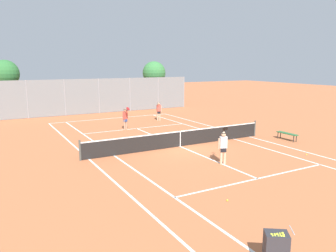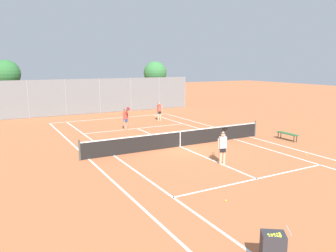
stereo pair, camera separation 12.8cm
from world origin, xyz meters
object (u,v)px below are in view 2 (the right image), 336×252
object	(u,v)px
loose_tennis_ball_0	(226,200)
loose_tennis_ball_1	(195,131)
ball_cart	(273,246)
tree_behind_left	(5,75)
courtside_bench	(287,134)
loose_tennis_ball_2	(307,155)
player_near_side	(223,146)
player_far_right	(159,110)
tree_behind_right	(155,74)
player_far_left	(126,118)
tennis_net	(180,138)

from	to	relation	value
loose_tennis_ball_0	loose_tennis_ball_1	world-z (taller)	same
ball_cart	tree_behind_left	size ratio (longest dim) A/B	0.18
courtside_bench	loose_tennis_ball_2	bearing A→B (deg)	-122.44
player_near_side	player_far_right	bearing A→B (deg)	76.27
loose_tennis_ball_0	tree_behind_right	world-z (taller)	tree_behind_right
ball_cart	tree_behind_right	size ratio (longest dim) A/B	0.19
ball_cart	loose_tennis_ball_1	bearing A→B (deg)	63.20
player_near_side	loose_tennis_ball_2	world-z (taller)	player_near_side
ball_cart	courtside_bench	xyz separation A→B (m)	(10.99, 9.25, -0.12)
player_far_left	loose_tennis_ball_0	bearing A→B (deg)	-97.00
player_far_right	tree_behind_left	size ratio (longest dim) A/B	0.30
tennis_net	player_far_left	world-z (taller)	player_far_left
player_far_left	loose_tennis_ball_2	size ratio (longest dim) A/B	26.88
loose_tennis_ball_1	player_far_right	bearing A→B (deg)	91.28
loose_tennis_ball_0	loose_tennis_ball_2	bearing A→B (deg)	19.24
player_far_right	courtside_bench	distance (m)	11.33
tennis_net	tree_behind_left	distance (m)	20.91
tennis_net	courtside_bench	size ratio (longest dim) A/B	8.00
ball_cart	player_far_right	bearing A→B (deg)	70.09
player_near_side	loose_tennis_ball_1	bearing A→B (deg)	66.22
loose_tennis_ball_2	tree_behind_right	xyz separation A→B (m)	(2.84, 23.91, 3.70)
courtside_bench	tree_behind_left	bearing A→B (deg)	125.85
tennis_net	ball_cart	world-z (taller)	tennis_net
courtside_bench	tree_behind_right	xyz separation A→B (m)	(0.92, 20.89, 3.32)
loose_tennis_ball_1	courtside_bench	size ratio (longest dim) A/B	0.04
player_far_left	loose_tennis_ball_1	distance (m)	5.22
ball_cart	loose_tennis_ball_2	xyz separation A→B (m)	(9.07, 6.23, -0.50)
player_far_right	loose_tennis_ball_0	distance (m)	17.38
player_far_left	loose_tennis_ball_2	bearing A→B (deg)	-62.27
loose_tennis_ball_2	tennis_net	bearing A→B (deg)	135.32
loose_tennis_ball_1	loose_tennis_ball_0	bearing A→B (deg)	-118.31
tree_behind_right	player_far_left	bearing A→B (deg)	-124.77
loose_tennis_ball_0	tree_behind_right	distance (m)	28.81
player_far_right	tree_behind_right	size ratio (longest dim) A/B	0.31
tennis_net	tree_behind_left	size ratio (longest dim) A/B	2.28
player_far_left	loose_tennis_ball_1	world-z (taller)	player_far_left
player_far_right	tree_behind_left	xyz separation A→B (m)	(-11.30, 10.20, 2.95)
player_far_right	courtside_bench	world-z (taller)	player_far_right
ball_cart	loose_tennis_ball_0	bearing A→B (deg)	68.12
ball_cart	player_far_right	xyz separation A→B (m)	(7.21, 19.92, 0.38)
loose_tennis_ball_1	tree_behind_right	xyz separation A→B (m)	(4.58, 15.61, 3.70)
loose_tennis_ball_1	courtside_bench	bearing A→B (deg)	-55.24
player_far_right	player_near_side	bearing A→B (deg)	-103.73
courtside_bench	tennis_net	bearing A→B (deg)	164.51
player_far_left	loose_tennis_ball_1	size ratio (longest dim) A/B	26.88
tree_behind_right	player_near_side	bearing A→B (deg)	-108.79
ball_cart	player_near_side	bearing A→B (deg)	60.27
player_far_left	loose_tennis_ball_2	world-z (taller)	player_far_left
player_far_right	tree_behind_left	bearing A→B (deg)	137.93
player_far_right	tennis_net	bearing A→B (deg)	-109.75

